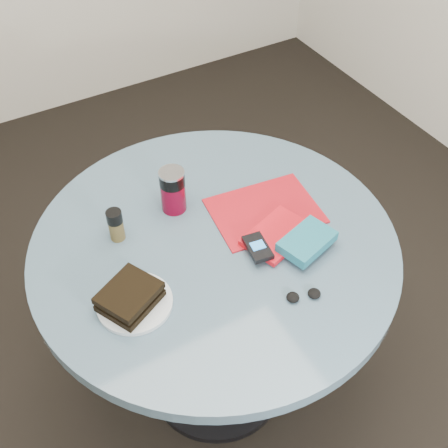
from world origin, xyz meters
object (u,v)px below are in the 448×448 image
plate (135,303)px  table (215,279)px  sandwich (130,297)px  magazine (265,211)px  pepper_grinder (116,225)px  headphones (304,295)px  red_book (277,235)px  novel (307,241)px  mp3_player (258,247)px  soda_can (173,190)px

plate → table: bearing=17.8°
sandwich → magazine: 0.48m
pepper_grinder → headphones: bearing=-52.5°
table → red_book: red_book is taller
red_book → plate: bearing=162.9°
plate → headphones: size_ratio=2.00×
plate → magazine: size_ratio=0.63×
novel → mp3_player: (-0.12, 0.05, -0.01)m
red_book → headphones: 0.21m
novel → headphones: 0.16m
plate → magazine: 0.47m
red_book → magazine: bearing=56.6°
pepper_grinder → novel: pepper_grinder is taller
headphones → sandwich: bearing=153.4°
table → novel: size_ratio=6.80×
plate → mp3_player: (0.35, -0.01, 0.02)m
red_book → sandwich: bearing=162.8°
mp3_player → table: bearing=126.7°
sandwich → novel: sandwich is taller
soda_can → red_book: bearing=-52.3°
plate → sandwich: bearing=176.1°
pepper_grinder → novel: size_ratio=0.66×
table → headphones: headphones is taller
soda_can → sandwich: bearing=-133.6°
table → red_book: (0.15, -0.08, 0.18)m
soda_can → red_book: soda_can is taller
magazine → novel: size_ratio=2.03×
red_book → headphones: (-0.05, -0.20, -0.00)m
sandwich → headphones: bearing=-26.6°
soda_can → pepper_grinder: soda_can is taller
soda_can → mp3_player: 0.29m
table → magazine: bearing=8.9°
plate → magazine: plate is taller
red_book → headphones: bearing=-123.9°
magazine → sandwich: bearing=-159.1°
table → pepper_grinder: bearing=147.6°
red_book → mp3_player: 0.08m
magazine → soda_can: bearing=153.8°
soda_can → mp3_player: soda_can is taller
plate → soda_can: soda_can is taller
magazine → mp3_player: size_ratio=2.99×
soda_can → pepper_grinder: size_ratio=1.39×
plate → red_book: red_book is taller
pepper_grinder → red_book: bearing=-30.1°
mp3_player → pepper_grinder: bearing=140.9°
plate → pepper_grinder: (0.05, 0.23, 0.04)m
magazine → mp3_player: (-0.11, -0.13, 0.03)m
soda_can → mp3_player: size_ratio=1.35×
mp3_player → headphones: size_ratio=1.07×
plate → pepper_grinder: bearing=77.7°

